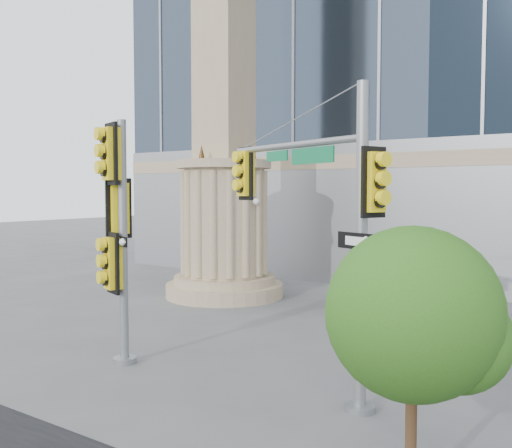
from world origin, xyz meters
The scene contains 5 objects.
ground centered at (0.00, 0.00, 0.00)m, with size 120.00×120.00×0.00m, color #545456.
monument centered at (-6.00, 9.00, 5.52)m, with size 4.40×4.40×16.60m.
main_signal_pole centered at (1.90, 1.90, 3.66)m, with size 4.34×2.08×5.90m.
secondary_signal_pole centered at (-2.90, 1.00, 3.28)m, with size 0.96×0.91×5.59m.
street_tree centered at (4.69, -0.84, 2.34)m, with size 2.28×2.23×3.55m.
Camera 1 is at (7.06, -7.86, 3.99)m, focal length 40.00 mm.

